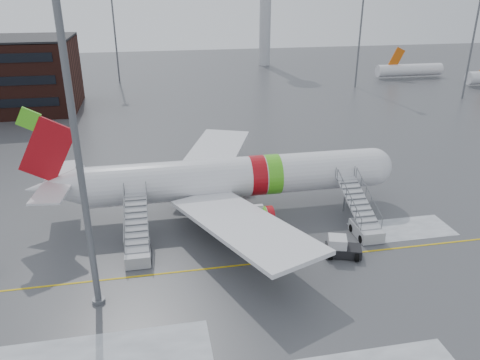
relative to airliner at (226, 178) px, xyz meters
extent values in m
plane|color=#494C4F|center=(-5.02, -8.74, -3.42)|extent=(260.00, 260.00, 0.00)
cylinder|color=silver|center=(0.95, 0.00, 0.08)|extent=(28.00, 3.80, 3.80)
sphere|color=silver|center=(14.95, 0.00, 0.08)|extent=(3.80, 3.80, 3.80)
cube|color=black|center=(16.00, 0.00, 0.58)|extent=(1.09, 1.60, 0.97)
cone|color=silver|center=(-15.45, 0.00, 0.33)|extent=(5.20, 3.72, 3.72)
cube|color=#A70C15|center=(-15.55, 0.00, 3.88)|extent=(5.27, 0.30, 6.09)
cube|color=#53C71F|center=(-16.65, 0.00, 6.68)|extent=(2.16, 0.26, 2.16)
cube|color=silver|center=(-15.25, 2.60, 0.98)|extent=(3.07, 4.85, 0.18)
cube|color=silver|center=(-15.25, -2.60, 0.98)|extent=(3.07, 4.85, 0.18)
cube|color=silver|center=(-0.05, 8.50, -0.52)|extent=(10.72, 15.97, 1.13)
cube|color=silver|center=(-0.05, -8.50, -0.52)|extent=(10.72, 15.97, 1.13)
cylinder|color=silver|center=(1.45, 5.20, -1.87)|extent=(3.40, 2.10, 2.10)
cylinder|color=silver|center=(1.45, -5.20, -1.87)|extent=(3.40, 2.10, 2.10)
cylinder|color=#595B60|center=(12.95, 0.00, -2.52)|extent=(0.20, 0.20, 1.80)
cylinder|color=black|center=(12.95, 0.00, -2.97)|extent=(0.90, 0.56, 0.90)
cylinder|color=black|center=(0.45, 2.40, -2.97)|extent=(0.90, 0.56, 0.90)
cylinder|color=black|center=(0.45, -2.40, -2.97)|extent=(0.90, 0.56, 0.90)
cube|color=#B4B7BC|center=(11.20, -7.30, -2.87)|extent=(2.00, 3.20, 1.00)
cube|color=#B4B7BC|center=(11.20, -5.20, -1.19)|extent=(1.90, 5.87, 2.52)
cube|color=#B4B7BC|center=(11.20, -1.90, -0.02)|extent=(1.90, 1.40, 0.15)
cylinder|color=#595B60|center=(11.20, -2.30, -1.72)|extent=(0.16, 0.16, 3.40)
cylinder|color=black|center=(10.30, -8.30, -3.07)|extent=(0.25, 0.70, 0.70)
cylinder|color=black|center=(12.10, -6.30, -3.07)|extent=(0.25, 0.70, 0.70)
cube|color=#A2A4A9|center=(-8.43, -7.30, -2.87)|extent=(2.00, 3.20, 1.00)
cube|color=#A2A4A9|center=(-8.43, -5.20, -1.19)|extent=(1.90, 5.87, 2.52)
cube|color=#A2A4A9|center=(-8.43, -1.90, -0.02)|extent=(1.90, 1.40, 0.15)
cylinder|color=#595B60|center=(-8.43, -2.30, -1.72)|extent=(0.16, 0.16, 3.40)
cylinder|color=black|center=(-9.33, -8.30, -3.07)|extent=(0.25, 0.70, 0.70)
cylinder|color=black|center=(-7.53, -6.30, -3.07)|extent=(0.25, 0.70, 0.70)
cube|color=black|center=(7.96, -9.91, -2.96)|extent=(3.22, 2.36, 0.72)
cube|color=silver|center=(7.48, -9.75, -2.24)|extent=(1.82, 1.82, 0.93)
cube|color=black|center=(7.48, -9.75, -1.88)|extent=(1.59, 1.65, 0.15)
cylinder|color=black|center=(6.76, -10.27, -3.06)|extent=(0.52, 0.78, 0.72)
cylinder|color=black|center=(8.72, -10.91, -3.06)|extent=(0.52, 0.78, 0.72)
cylinder|color=black|center=(7.21, -8.90, -3.06)|extent=(0.52, 0.78, 0.72)
cylinder|color=black|center=(9.17, -9.55, -3.06)|extent=(0.52, 0.78, 0.72)
cylinder|color=#595B60|center=(-11.12, -12.40, 7.02)|extent=(0.44, 0.44, 20.88)
cylinder|color=#595B60|center=(-11.12, -12.40, -3.27)|extent=(0.90, 0.90, 0.30)
cylinder|color=#B2B5BA|center=(24.98, 86.26, 10.58)|extent=(3.00, 3.00, 28.00)
cylinder|color=#595B60|center=(36.98, 53.26, 6.18)|extent=(0.36, 0.36, 19.20)
cylinder|color=#595B60|center=(-13.02, 69.26, 6.18)|extent=(0.36, 0.36, 19.20)
cylinder|color=#595B60|center=(52.98, 39.26, 6.18)|extent=(0.36, 0.36, 19.20)
camera|label=1|loc=(-6.58, -40.55, 17.07)|focal=35.00mm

